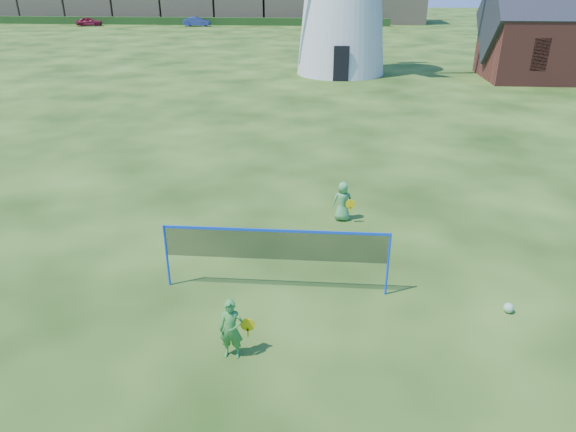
{
  "coord_description": "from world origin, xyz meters",
  "views": [
    {
      "loc": [
        1.07,
        -10.45,
        6.63
      ],
      "look_at": [
        0.2,
        0.5,
        1.5
      ],
      "focal_mm": 32.51,
      "sensor_mm": 36.0,
      "label": 1
    }
  ],
  "objects_px": {
    "play_ball": "(509,308)",
    "car_right": "(197,22)",
    "badminton_net": "(276,246)",
    "player_boy": "(343,201)",
    "player_girl": "(231,329)",
    "car_left": "(89,22)"
  },
  "relations": [
    {
      "from": "player_girl",
      "to": "badminton_net",
      "type": "bearing_deg",
      "value": 78.57
    },
    {
      "from": "car_right",
      "to": "car_left",
      "type": "bearing_deg",
      "value": 93.4
    },
    {
      "from": "player_girl",
      "to": "play_ball",
      "type": "relative_size",
      "value": 5.63
    },
    {
      "from": "badminton_net",
      "to": "car_right",
      "type": "bearing_deg",
      "value": 105.11
    },
    {
      "from": "badminton_net",
      "to": "player_boy",
      "type": "distance_m",
      "value": 4.23
    },
    {
      "from": "player_girl",
      "to": "car_right",
      "type": "distance_m",
      "value": 68.74
    },
    {
      "from": "play_ball",
      "to": "car_left",
      "type": "xyz_separation_m",
      "value": [
        -37.23,
        63.96,
        0.47
      ]
    },
    {
      "from": "car_left",
      "to": "car_right",
      "type": "relative_size",
      "value": 0.94
    },
    {
      "from": "badminton_net",
      "to": "play_ball",
      "type": "relative_size",
      "value": 22.95
    },
    {
      "from": "play_ball",
      "to": "badminton_net",
      "type": "bearing_deg",
      "value": 174.41
    },
    {
      "from": "car_left",
      "to": "badminton_net",
      "type": "bearing_deg",
      "value": -170.28
    },
    {
      "from": "play_ball",
      "to": "car_right",
      "type": "xyz_separation_m",
      "value": [
        -22.43,
        64.8,
        0.49
      ]
    },
    {
      "from": "badminton_net",
      "to": "player_girl",
      "type": "xyz_separation_m",
      "value": [
        -0.59,
        -2.36,
        -0.52
      ]
    },
    {
      "from": "badminton_net",
      "to": "car_right",
      "type": "height_order",
      "value": "badminton_net"
    },
    {
      "from": "player_boy",
      "to": "car_left",
      "type": "height_order",
      "value": "player_boy"
    },
    {
      "from": "badminton_net",
      "to": "car_left",
      "type": "xyz_separation_m",
      "value": [
        -32.15,
        63.47,
        -0.56
      ]
    },
    {
      "from": "player_boy",
      "to": "car_right",
      "type": "distance_m",
      "value": 63.32
    },
    {
      "from": "player_girl",
      "to": "player_boy",
      "type": "height_order",
      "value": "player_girl"
    },
    {
      "from": "play_ball",
      "to": "car_right",
      "type": "height_order",
      "value": "car_right"
    },
    {
      "from": "badminton_net",
      "to": "player_boy",
      "type": "height_order",
      "value": "badminton_net"
    },
    {
      "from": "car_left",
      "to": "play_ball",
      "type": "bearing_deg",
      "value": -166.95
    },
    {
      "from": "badminton_net",
      "to": "player_boy",
      "type": "bearing_deg",
      "value": 67.96
    }
  ]
}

